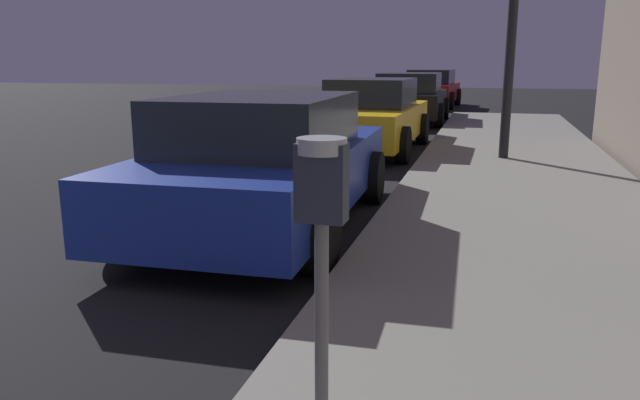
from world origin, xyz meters
The scene contains 5 objects.
parking_meter centered at (4.54, -0.07, 1.17)m, with size 0.19×0.19×1.35m.
car_blue centered at (2.85, 3.81, 0.71)m, with size 2.19×4.49×1.43m.
car_yellow_cab centered at (2.85, 9.78, 0.70)m, with size 2.00×4.38×1.43m.
car_black centered at (2.85, 15.76, 0.72)m, with size 2.16×4.29×1.43m.
car_red centered at (2.85, 22.19, 0.72)m, with size 2.18×4.17×1.43m.
Camera 1 is at (5.14, -2.24, 1.78)m, focal length 34.13 mm.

